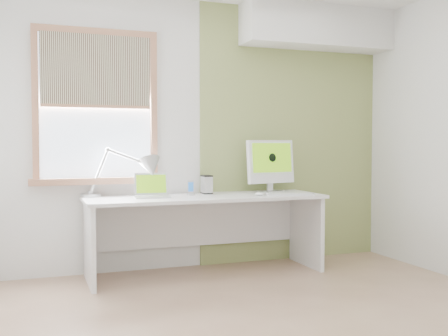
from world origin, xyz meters
name	(u,v)px	position (x,y,z in m)	size (l,w,h in m)	color
room	(277,130)	(0.00, 0.00, 1.30)	(4.04, 3.54, 2.64)	#A37B5E
accent_wall	(291,135)	(1.00, 1.74, 1.30)	(2.00, 0.02, 2.60)	#8B9851
soffit	(317,27)	(1.20, 1.57, 2.40)	(1.60, 0.40, 0.42)	white
window	(97,107)	(-1.00, 1.71, 1.54)	(1.20, 0.14, 1.42)	#936045
desk	(204,216)	(-0.06, 1.44, 0.53)	(2.20, 0.70, 0.73)	white
desk_lamp	(140,171)	(-0.65, 1.52, 0.97)	(0.76, 0.43, 0.45)	#B9BBBE
laptop	(152,191)	(-0.55, 1.44, 0.78)	(0.33, 0.27, 0.22)	#B9BBBE
phone_dock	(191,191)	(-0.18, 1.47, 0.77)	(0.08, 0.08, 0.14)	#B9BBBE
external_drive	(207,184)	(0.01, 1.58, 0.82)	(0.09, 0.14, 0.18)	#B9BBBE
imac	(271,163)	(0.68, 1.56, 1.02)	(0.53, 0.21, 0.52)	#B9BBBE
keyboard	(289,194)	(0.68, 1.15, 0.74)	(0.47, 0.20, 0.02)	white
mouse	(259,194)	(0.41, 1.22, 0.75)	(0.06, 0.11, 0.03)	white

